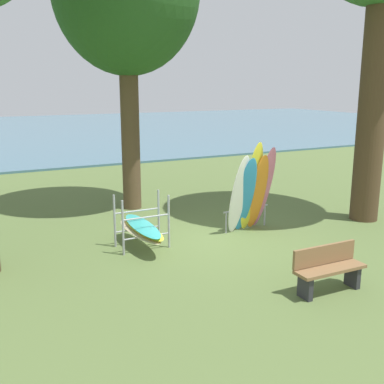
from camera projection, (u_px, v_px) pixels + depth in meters
ground_plane at (220, 240)px, 11.32m from camera, size 80.00×80.00×0.00m
lake_water at (34, 131)px, 36.86m from camera, size 80.00×36.00×0.10m
leaning_board_pile at (252, 192)px, 11.77m from camera, size 1.46×0.82×2.34m
board_storage_rack at (142, 228)px, 10.73m from camera, size 1.15×2.12×1.25m
park_bench at (328, 268)px, 8.44m from camera, size 1.40×0.42×0.85m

